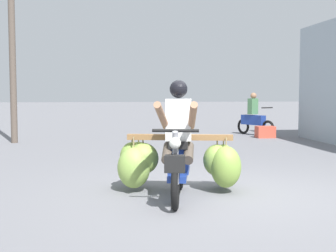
{
  "coord_description": "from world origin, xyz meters",
  "views": [
    {
      "loc": [
        -1.58,
        -6.11,
        1.42
      ],
      "look_at": [
        -0.64,
        0.88,
        0.9
      ],
      "focal_mm": 49.36,
      "sensor_mm": 36.0,
      "label": 1
    }
  ],
  "objects_px": {
    "motorbike_main_loaded": "(174,158)",
    "produce_crate": "(265,132)",
    "motorbike_distant_ahead_left": "(254,118)",
    "utility_pole": "(12,19)"
  },
  "relations": [
    {
      "from": "motorbike_main_loaded",
      "to": "produce_crate",
      "type": "relative_size",
      "value": 3.51
    },
    {
      "from": "motorbike_distant_ahead_left",
      "to": "produce_crate",
      "type": "xyz_separation_m",
      "value": [
        0.07,
        -0.92,
        -0.39
      ]
    },
    {
      "from": "motorbike_main_loaded",
      "to": "motorbike_distant_ahead_left",
      "type": "relative_size",
      "value": 1.34
    },
    {
      "from": "produce_crate",
      "to": "utility_pole",
      "type": "relative_size",
      "value": 0.08
    },
    {
      "from": "motorbike_distant_ahead_left",
      "to": "produce_crate",
      "type": "relative_size",
      "value": 2.61
    },
    {
      "from": "produce_crate",
      "to": "utility_pole",
      "type": "distance_m",
      "value": 8.15
    },
    {
      "from": "motorbike_main_loaded",
      "to": "utility_pole",
      "type": "relative_size",
      "value": 0.29
    },
    {
      "from": "motorbike_main_loaded",
      "to": "motorbike_distant_ahead_left",
      "type": "xyz_separation_m",
      "value": [
        3.89,
        8.32,
        0.08
      ]
    },
    {
      "from": "motorbike_distant_ahead_left",
      "to": "motorbike_main_loaded",
      "type": "bearing_deg",
      "value": -115.07
    },
    {
      "from": "produce_crate",
      "to": "motorbike_main_loaded",
      "type": "bearing_deg",
      "value": -118.18
    }
  ]
}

